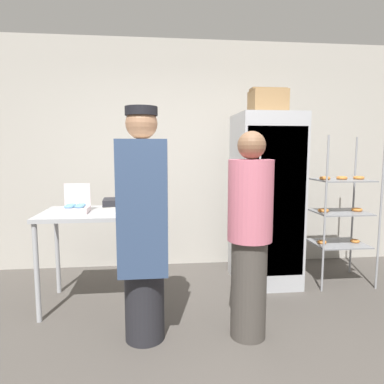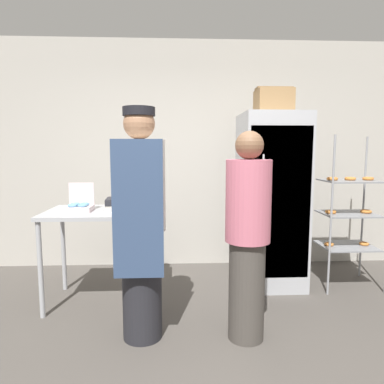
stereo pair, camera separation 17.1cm
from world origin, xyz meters
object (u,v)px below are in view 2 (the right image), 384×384
Objects in this scene: baking_rack at (348,212)px; binder_stack at (121,204)px; person_baker at (141,222)px; person_customer at (248,236)px; donut_box at (79,206)px; refrigerator at (271,200)px; blender_pitcher at (142,194)px; cardboard_storage_box at (273,101)px.

baking_rack is 2.40m from binder_stack.
person_customer is (0.81, -0.05, -0.11)m from person_baker.
donut_box is 0.38m from binder_stack.
refrigerator reaches higher than person_customer.
blender_pitcher is (0.56, 0.27, 0.08)m from donut_box.
person_customer is (1.07, -0.74, -0.14)m from binder_stack.
donut_box is 0.63m from blender_pitcher.
binder_stack is at bearing 145.43° from person_customer.
cardboard_storage_box is at bearing 13.54° from donut_box.
person_baker is (0.64, -0.64, -0.02)m from donut_box.
refrigerator is at bearing 6.35° from blender_pitcher.
cardboard_storage_box is (0.01, 0.04, 1.06)m from refrigerator.
person_customer is (-1.31, -1.02, 0.01)m from baking_rack.
baking_rack reaches higher than donut_box.
donut_box is 0.93× the size of blender_pitcher.
baking_rack is at bearing 37.90° from person_customer.
blender_pitcher is at bearing -178.42° from baking_rack.
refrigerator is at bearing 12.37° from donut_box.
baking_rack is 1.01× the size of person_customer.
blender_pitcher is at bearing 94.57° from person_baker.
binder_stack is at bearing 110.57° from person_baker.
person_baker is at bearing -155.44° from baking_rack.
cardboard_storage_box reaches higher than binder_stack.
cardboard_storage_box is 2.01m from person_baker.
refrigerator is at bearing 39.29° from person_baker.
baking_rack is 1.66m from person_customer.
person_customer is (-0.49, -1.11, -0.11)m from refrigerator.
refrigerator is 1.60m from binder_stack.
person_baker is at bearing -85.43° from blender_pitcher.
cardboard_storage_box is (1.95, 0.47, 1.04)m from donut_box.
refrigerator reaches higher than binder_stack.
baking_rack reaches higher than person_customer.
baking_rack is 6.25× the size of donut_box.
blender_pitcher is 0.16× the size of person_baker.
binder_stack is (0.38, 0.05, 0.01)m from donut_box.
baking_rack is 0.91× the size of person_baker.
baking_rack is 5.62× the size of binder_stack.
cardboard_storage_box is at bearing 40.17° from person_baker.
blender_pitcher is 1.32m from person_customer.
donut_box is 0.90× the size of binder_stack.
cardboard_storage_box is at bearing 14.96° from binder_stack.
refrigerator is at bearing 66.40° from person_customer.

